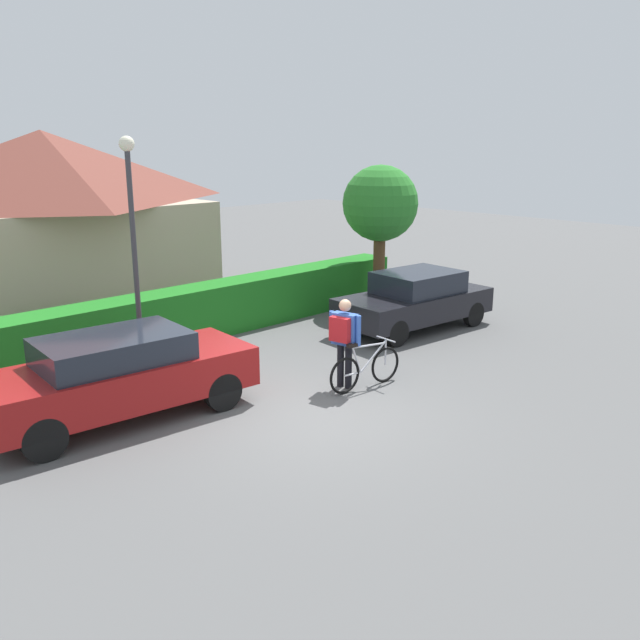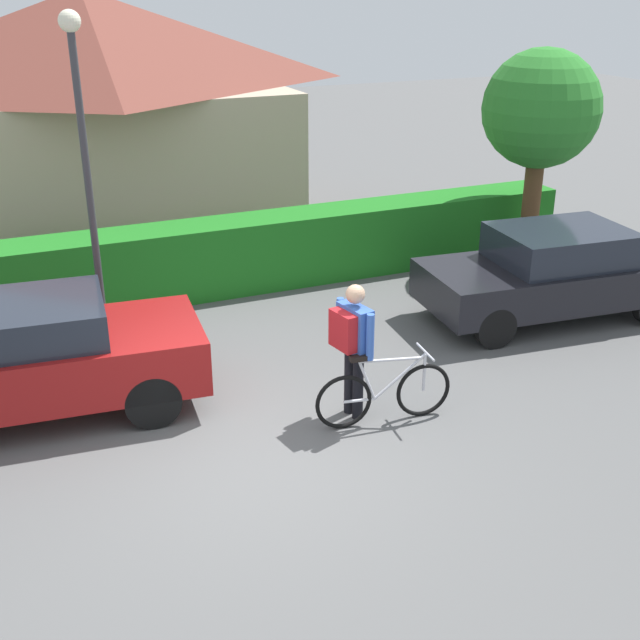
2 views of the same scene
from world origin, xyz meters
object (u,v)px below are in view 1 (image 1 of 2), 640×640
Objects in this scene: bicycle at (365,368)px; parked_car_far at (415,300)px; tree_kerbside at (380,205)px; person_rider at (344,335)px; street_lamp at (133,228)px; parked_car_near at (119,374)px.

parked_car_far is at bearing 25.58° from bicycle.
tree_kerbside is (1.20, 2.20, 2.06)m from parked_car_far.
street_lamp reaches higher than person_rider.
bicycle is at bearing -25.16° from parked_car_near.
person_rider is 4.37m from street_lamp.
tree_kerbside is at bearing 13.52° from parked_car_near.
person_rider is (-4.21, -1.59, 0.30)m from parked_car_far.
person_rider reaches higher than parked_car_far.
person_rider is at bearing -23.23° from parked_car_near.
street_lamp is (-6.62, 1.53, 2.20)m from parked_car_far.
parked_car_far is at bearing -118.72° from tree_kerbside.
parked_car_far is 3.24m from tree_kerbside.
street_lamp is (1.30, 1.53, 2.15)m from parked_car_near.
parked_car_near is at bearing 179.97° from parked_car_far.
parked_car_near is 2.67× the size of bicycle.
bicycle is 6.97m from tree_kerbside.
person_rider is 0.44× the size of tree_kerbside.
bicycle is 0.37× the size of street_lamp.
parked_car_near reaches higher than bicycle.
bicycle is at bearing -154.42° from parked_car_far.
street_lamp reaches higher than tree_kerbside.
street_lamp is at bearing 127.70° from person_rider.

